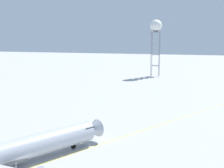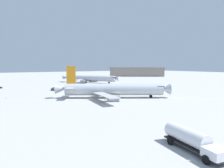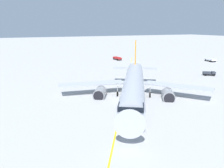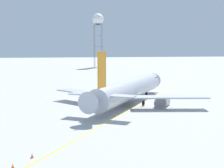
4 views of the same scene
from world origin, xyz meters
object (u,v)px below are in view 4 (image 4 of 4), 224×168
object	(u,v)px
airliner_main	(129,91)
safety_cone_near	(32,155)
safety_cone_mid	(13,166)
radar_tower	(98,21)

from	to	relation	value
airliner_main	safety_cone_near	distance (m)	37.14
airliner_main	safety_cone_mid	xyz separation A→B (m)	(20.10, 35.20, -2.54)
safety_cone_near	radar_tower	bearing A→B (deg)	-100.48
safety_cone_mid	radar_tower	bearing A→B (deg)	-100.89
safety_cone_near	safety_cone_mid	bearing A→B (deg)	60.26
radar_tower	safety_cone_mid	distance (m)	165.64
airliner_main	safety_cone_mid	distance (m)	40.61
radar_tower	safety_cone_mid	bearing A→B (deg)	79.11
safety_cone_near	safety_cone_mid	xyz separation A→B (m)	(1.73, 3.02, 0.00)
radar_tower	safety_cone_near	xyz separation A→B (m)	(29.16, 157.57, -26.35)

